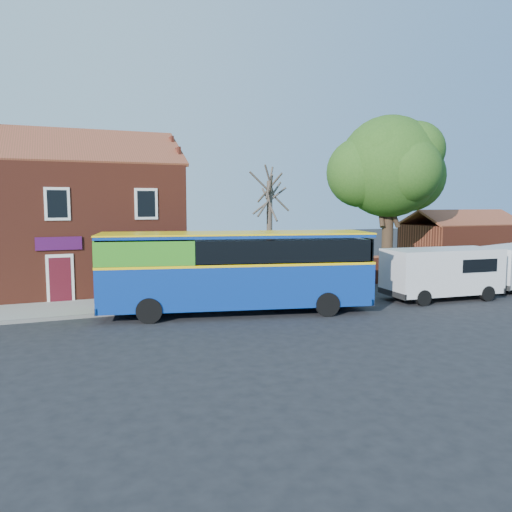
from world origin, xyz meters
name	(u,v)px	position (x,y,z in m)	size (l,w,h in m)	color
ground	(262,327)	(0.00, 0.00, 0.00)	(120.00, 120.00, 0.00)	black
pavement	(62,310)	(-7.00, 5.75, 0.06)	(18.00, 3.50, 0.12)	gray
kerb	(62,318)	(-7.00, 4.00, 0.07)	(18.00, 0.15, 0.14)	slate
grass_strip	(361,268)	(13.00, 13.00, 0.02)	(26.00, 12.00, 0.04)	#426B28
shop_building	(58,226)	(-7.02, 11.50, 3.41)	(12.30, 8.13, 10.50)	maroon
boundary_wall	(418,267)	(13.00, 7.00, 0.81)	(22.00, 0.38, 1.60)	maroon
outbuilding	(460,242)	(22.00, 13.00, 1.61)	(8.20, 5.06, 4.17)	maroon
bus	(228,268)	(-0.45, 2.72, 1.93)	(11.56, 5.13, 3.41)	navy
van_near	(442,271)	(10.10, 1.77, 1.38)	(5.73, 2.61, 2.46)	silver
van_far	(512,265)	(15.88, 2.82, 1.31)	(5.70, 3.66, 2.33)	silver
large_tree	(389,170)	(14.01, 11.48, 6.87)	(8.60, 6.80, 10.49)	black
bare_tree	(269,225)	(4.72, 10.32, 3.34)	(2.44, 2.91, 6.50)	#4C4238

